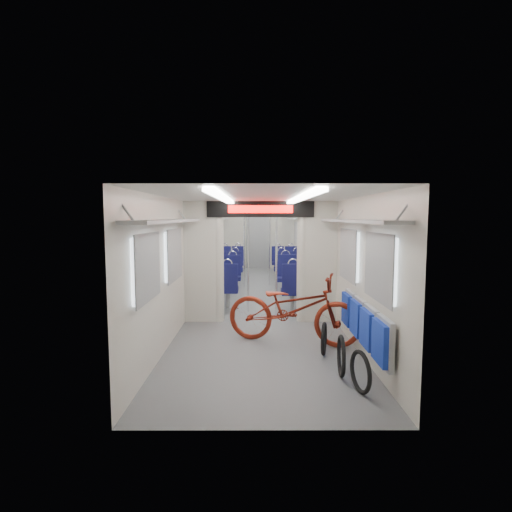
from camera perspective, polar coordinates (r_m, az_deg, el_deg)
The scene contains 14 objects.
carriage at distance 9.33m, azimuth 0.49°, elevation 2.49°, with size 12.00×12.02×2.31m.
bicycle at distance 6.40m, azimuth 5.29°, elevation -7.48°, with size 0.74×2.13×1.12m, color maroon.
flip_bench at distance 5.62m, azimuth 15.05°, elevation -9.27°, with size 0.12×2.15×0.56m.
bike_hoop_a at distance 4.88m, azimuth 14.69°, elevation -15.98°, with size 0.50×0.50×0.05m, color black.
bike_hoop_b at distance 5.28m, azimuth 12.08°, elevation -14.04°, with size 0.53×0.53×0.05m, color black.
bike_hoop_c at distance 6.01m, azimuth 9.68°, elevation -11.79°, with size 0.49×0.49×0.05m, color black.
seat_bay_near_left at distance 9.71m, azimuth -5.06°, elevation -3.07°, with size 0.92×2.11×1.11m.
seat_bay_near_right at distance 9.53m, azimuth 6.12°, elevation -3.16°, with size 0.94×2.21×1.14m.
seat_bay_far_left at distance 13.00m, azimuth -3.80°, elevation -0.88°, with size 0.91×2.09×1.11m.
seat_bay_far_right at distance 13.18m, azimuth 4.39°, elevation -0.82°, with size 0.90×2.04×1.09m.
stanchion_near_left at distance 8.37m, azimuth -1.13°, elevation -0.28°, with size 0.04×0.04×2.30m, color silver.
stanchion_near_right at distance 8.06m, azimuth 2.93°, elevation -0.50°, with size 0.04×0.04×2.30m, color silver.
stanchion_far_left at distance 11.32m, azimuth -1.70°, elevation 1.25°, with size 0.04×0.04×2.30m, color silver.
stanchion_far_right at distance 11.64m, azimuth 1.95°, elevation 1.37°, with size 0.04×0.04×2.30m, color silver.
Camera 1 is at (-0.10, -9.58, 2.00)m, focal length 28.00 mm.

